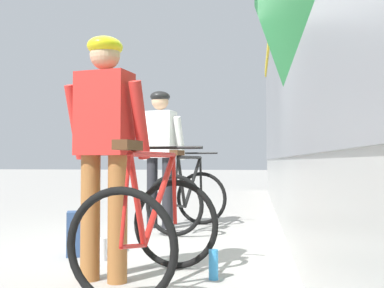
% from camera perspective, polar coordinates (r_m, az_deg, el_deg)
% --- Properties ---
extents(ground_plane, '(80.00, 80.00, 0.00)m').
position_cam_1_polar(ground_plane, '(4.36, -4.68, -13.51)').
color(ground_plane, '#A09E99').
extents(cyclist_near_in_red, '(0.65, 0.38, 1.76)m').
position_cam_1_polar(cyclist_near_in_red, '(3.34, -10.91, 1.24)').
color(cyclist_near_in_red, '#935B2D').
rests_on(cyclist_near_in_red, ground).
extents(cyclist_far_in_white, '(0.65, 0.40, 1.76)m').
position_cam_1_polar(cyclist_far_in_white, '(5.86, -4.03, -0.24)').
color(cyclist_far_in_white, '#232328').
rests_on(cyclist_far_in_white, ground).
extents(bicycle_near_red, '(0.85, 1.16, 0.99)m').
position_cam_1_polar(bicycle_near_red, '(3.20, -5.05, -10.35)').
color(bicycle_near_red, black).
rests_on(bicycle_near_red, ground).
extents(bicycle_far_black, '(0.90, 1.18, 0.99)m').
position_cam_1_polar(bicycle_far_black, '(5.70, -0.41, -6.75)').
color(bicycle_far_black, black).
rests_on(bicycle_far_black, ground).
extents(backpack_on_platform, '(0.32, 0.27, 0.40)m').
position_cam_1_polar(backpack_on_platform, '(4.32, -13.56, -10.86)').
color(backpack_on_platform, navy).
rests_on(backpack_on_platform, ground).
extents(water_bottle_near_the_bikes, '(0.07, 0.07, 0.22)m').
position_cam_1_polar(water_bottle_near_the_bikes, '(3.40, 2.72, -14.90)').
color(water_bottle_near_the_bikes, '#338CCC').
rests_on(water_bottle_near_the_bikes, ground).
extents(water_bottle_by_the_backpack, '(0.08, 0.08, 0.19)m').
position_cam_1_polar(water_bottle_by_the_backpack, '(4.10, -11.17, -12.84)').
color(water_bottle_by_the_backpack, silver).
rests_on(water_bottle_by_the_backpack, ground).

